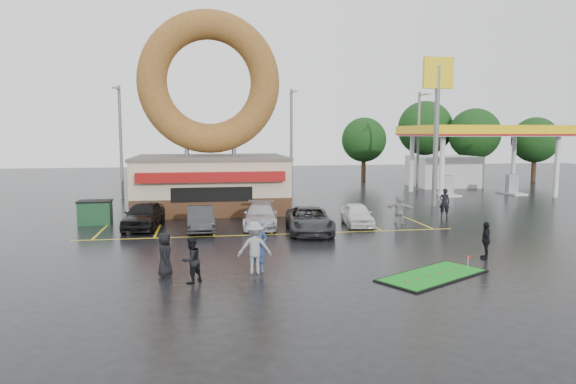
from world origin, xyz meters
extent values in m
plane|color=black|center=(0.00, 0.00, 0.00)|extent=(120.00, 120.00, 0.00)
cube|color=#472B19|center=(-3.00, 13.00, 0.60)|extent=(10.00, 8.00, 1.20)
cube|color=beige|center=(-3.00, 13.00, 2.35)|extent=(10.00, 8.00, 2.30)
cube|color=#59544C|center=(-3.00, 13.00, 3.60)|extent=(10.20, 8.20, 0.20)
cube|color=maroon|center=(-3.00, 8.70, 2.60)|extent=(9.00, 0.60, 0.60)
cylinder|color=slate|center=(-4.60, 13.00, 4.30)|extent=(0.30, 0.30, 1.20)
cylinder|color=slate|center=(-1.40, 13.00, 4.30)|extent=(0.30, 0.30, 1.20)
torus|color=brown|center=(-3.00, 13.00, 8.70)|extent=(9.60, 2.00, 9.60)
cylinder|color=silver|center=(15.00, 15.00, 2.50)|extent=(0.40, 0.40, 5.00)
cylinder|color=silver|center=(25.00, 15.00, 2.50)|extent=(0.40, 0.40, 5.00)
cylinder|color=silver|center=(15.00, 21.00, 2.50)|extent=(0.40, 0.40, 5.00)
cylinder|color=silver|center=(25.00, 21.00, 2.50)|extent=(0.40, 0.40, 5.00)
cube|color=silver|center=(20.00, 18.00, 5.25)|extent=(12.00, 8.00, 0.50)
cube|color=yellow|center=(20.00, 18.00, 5.55)|extent=(12.30, 8.30, 0.70)
cube|color=#99999E|center=(17.00, 18.00, 0.90)|extent=(0.90, 0.60, 1.60)
cube|color=#99999E|center=(23.00, 18.00, 0.90)|extent=(0.90, 0.60, 1.60)
cube|color=silver|center=(20.00, 25.00, 1.50)|extent=(6.00, 5.00, 3.00)
cylinder|color=slate|center=(13.00, 12.00, 5.00)|extent=(0.36, 0.36, 10.00)
cube|color=yellow|center=(13.00, 12.00, 9.50)|extent=(2.20, 0.30, 2.20)
cylinder|color=slate|center=(-10.00, 20.00, 4.50)|extent=(0.24, 0.24, 9.00)
cylinder|color=slate|center=(-10.00, 19.00, 8.70)|extent=(0.12, 2.00, 0.12)
cube|color=slate|center=(-10.00, 18.00, 8.65)|extent=(0.40, 0.18, 0.12)
cylinder|color=slate|center=(4.00, 21.00, 4.50)|extent=(0.24, 0.24, 9.00)
cylinder|color=slate|center=(4.00, 20.00, 8.70)|extent=(0.12, 2.00, 0.12)
cube|color=slate|center=(4.00, 19.00, 8.65)|extent=(0.40, 0.18, 0.12)
cylinder|color=slate|center=(16.00, 22.00, 4.50)|extent=(0.24, 0.24, 9.00)
cylinder|color=slate|center=(16.00, 21.00, 8.70)|extent=(0.12, 2.00, 0.12)
cube|color=slate|center=(16.00, 20.00, 8.65)|extent=(0.40, 0.18, 0.12)
cylinder|color=#332114|center=(26.00, 30.00, 1.44)|extent=(0.50, 0.50, 2.88)
sphere|color=black|center=(26.00, 30.00, 5.20)|extent=(5.60, 5.60, 5.60)
cylinder|color=#332114|center=(32.00, 28.00, 1.26)|extent=(0.50, 0.50, 2.52)
sphere|color=black|center=(32.00, 28.00, 4.55)|extent=(4.90, 4.90, 4.90)
cylinder|color=#332114|center=(22.00, 34.00, 1.62)|extent=(0.50, 0.50, 3.24)
sphere|color=black|center=(22.00, 34.00, 5.85)|extent=(6.30, 6.30, 6.30)
cylinder|color=#332114|center=(14.00, 32.00, 1.26)|extent=(0.50, 0.50, 2.52)
sphere|color=black|center=(14.00, 32.00, 4.55)|extent=(4.90, 4.90, 4.90)
imported|color=black|center=(-6.79, 6.16, 0.77)|extent=(2.26, 4.66, 1.53)
imported|color=#29292C|center=(-3.69, 5.07, 0.66)|extent=(1.53, 4.03, 1.31)
imported|color=#B5B6BA|center=(-0.36, 5.58, 0.66)|extent=(2.41, 4.74, 1.32)
imported|color=#2C2C2F|center=(2.00, 3.50, 0.68)|extent=(2.73, 5.12, 1.37)
imported|color=white|center=(5.13, 5.20, 0.64)|extent=(1.91, 3.91, 1.28)
imported|color=#31487C|center=(-1.48, -3.73, 0.99)|extent=(0.75, 0.51, 1.98)
imported|color=black|center=(-3.94, -4.79, 0.82)|extent=(1.00, 1.00, 1.63)
imported|color=gray|center=(-1.62, -3.91, 0.99)|extent=(1.31, 0.80, 1.97)
imported|color=black|center=(-4.91, -3.84, 0.82)|extent=(0.54, 0.82, 1.65)
imported|color=black|center=(8.19, -3.20, 0.79)|extent=(0.72, 1.00, 1.57)
imported|color=#9B9B9E|center=(7.78, 5.44, 0.88)|extent=(1.68, 1.19, 1.75)
imported|color=black|center=(11.44, 7.22, 0.91)|extent=(0.77, 0.63, 1.81)
cube|color=#194225|center=(-9.75, 8.15, 0.65)|extent=(1.83, 1.25, 1.30)
cube|color=black|center=(4.83, -5.41, 0.03)|extent=(4.80, 3.87, 0.05)
cube|color=#16861D|center=(4.83, -5.41, 0.06)|extent=(4.53, 3.59, 0.03)
cylinder|color=silver|center=(6.55, -4.78, 0.30)|extent=(0.02, 0.02, 0.50)
cube|color=red|center=(6.62, -4.78, 0.50)|extent=(0.14, 0.01, 0.10)
camera|label=1|loc=(-3.41, -22.75, 5.25)|focal=32.00mm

